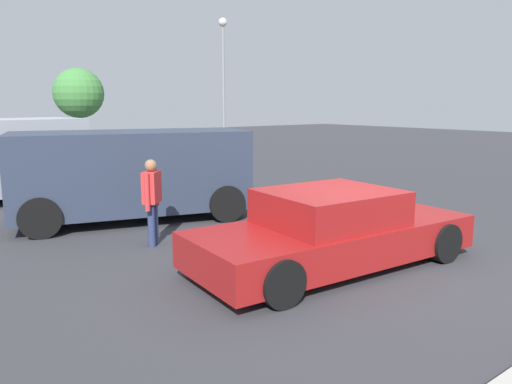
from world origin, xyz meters
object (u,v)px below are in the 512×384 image
Objects in this scene: pedestrian at (152,195)px; light_post_near at (223,63)px; dog at (453,228)px; suv_dark at (132,172)px; sedan_foreground at (332,231)px.

pedestrian is 17.88m from light_post_near.
suv_dark is at bearing 6.85° from dog.
light_post_near is (10.22, 11.65, 3.55)m from suv_dark.
light_post_near is at bearing -49.93° from dog.
sedan_foreground is at bearing 166.88° from pedestrian.
dog is 18.61m from light_post_near.
light_post_near is (10.77, 13.78, 3.69)m from pedestrian.
dog is (2.75, -0.43, -0.29)m from sedan_foreground.
pedestrian is (-1.73, 2.75, 0.36)m from sedan_foreground.
pedestrian reaches higher than sedan_foreground.
suv_dark is at bearing -131.25° from light_post_near.
sedan_foreground is 0.70× the size of light_post_near.
pedestrian is at bearing 126.40° from sedan_foreground.
sedan_foreground is 3.05× the size of pedestrian.
pedestrian is at bearing 91.80° from suv_dark.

